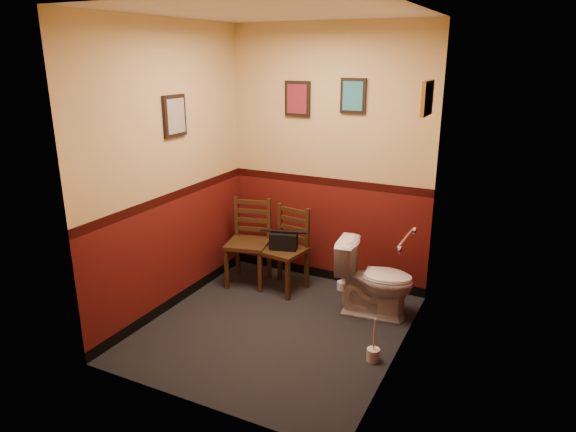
% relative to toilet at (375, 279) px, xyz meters
% --- Properties ---
extents(floor, '(2.20, 2.40, 0.00)m').
position_rel_toilet_xyz_m(floor, '(-0.72, -0.65, -0.36)').
color(floor, black).
rests_on(floor, ground).
extents(ceiling, '(2.20, 2.40, 0.00)m').
position_rel_toilet_xyz_m(ceiling, '(-0.72, -0.65, 2.34)').
color(ceiling, silver).
rests_on(ceiling, ground).
extents(wall_back, '(2.20, 0.00, 2.70)m').
position_rel_toilet_xyz_m(wall_back, '(-0.72, 0.55, 0.99)').
color(wall_back, '#53120F').
rests_on(wall_back, ground).
extents(wall_front, '(2.20, 0.00, 2.70)m').
position_rel_toilet_xyz_m(wall_front, '(-0.72, -1.85, 0.99)').
color(wall_front, '#53120F').
rests_on(wall_front, ground).
extents(wall_left, '(0.00, 2.40, 2.70)m').
position_rel_toilet_xyz_m(wall_left, '(-1.82, -0.65, 0.99)').
color(wall_left, '#53120F').
rests_on(wall_left, ground).
extents(wall_right, '(0.00, 2.40, 2.70)m').
position_rel_toilet_xyz_m(wall_right, '(0.38, -0.65, 0.99)').
color(wall_right, '#53120F').
rests_on(wall_right, ground).
extents(grab_bar, '(0.05, 0.56, 0.06)m').
position_rel_toilet_xyz_m(grab_bar, '(0.35, -0.40, 0.59)').
color(grab_bar, silver).
rests_on(grab_bar, wall_right).
extents(framed_print_back_a, '(0.28, 0.04, 0.36)m').
position_rel_toilet_xyz_m(framed_print_back_a, '(-1.07, 0.53, 1.59)').
color(framed_print_back_a, black).
rests_on(framed_print_back_a, wall_back).
extents(framed_print_back_b, '(0.26, 0.04, 0.34)m').
position_rel_toilet_xyz_m(framed_print_back_b, '(-0.47, 0.53, 1.64)').
color(framed_print_back_b, black).
rests_on(framed_print_back_b, wall_back).
extents(framed_print_left, '(0.04, 0.30, 0.38)m').
position_rel_toilet_xyz_m(framed_print_left, '(-1.80, -0.55, 1.49)').
color(framed_print_left, black).
rests_on(framed_print_left, wall_left).
extents(framed_print_right, '(0.04, 0.34, 0.28)m').
position_rel_toilet_xyz_m(framed_print_right, '(0.36, -0.05, 1.69)').
color(framed_print_right, olive).
rests_on(framed_print_right, wall_right).
extents(toilet, '(0.77, 0.49, 0.72)m').
position_rel_toilet_xyz_m(toilet, '(0.00, 0.00, 0.00)').
color(toilet, white).
rests_on(toilet, floor).
extents(toilet_brush, '(0.11, 0.11, 0.38)m').
position_rel_toilet_xyz_m(toilet_brush, '(0.24, -0.77, -0.30)').
color(toilet_brush, silver).
rests_on(toilet_brush, floor).
extents(chair_left, '(0.51, 0.51, 0.91)m').
position_rel_toilet_xyz_m(chair_left, '(-1.44, 0.11, 0.10)').
color(chair_left, '#452914').
rests_on(chair_left, floor).
extents(chair_right, '(0.47, 0.47, 0.88)m').
position_rel_toilet_xyz_m(chair_right, '(-1.01, 0.13, 0.08)').
color(chair_right, '#452914').
rests_on(chair_right, floor).
extents(handbag, '(0.31, 0.21, 0.20)m').
position_rel_toilet_xyz_m(handbag, '(-1.01, 0.09, 0.19)').
color(handbag, black).
rests_on(handbag, chair_right).
extents(tp_stack, '(0.20, 0.12, 0.27)m').
position_rel_toilet_xyz_m(tp_stack, '(-0.41, 0.36, -0.25)').
color(tp_stack, silver).
rests_on(tp_stack, floor).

